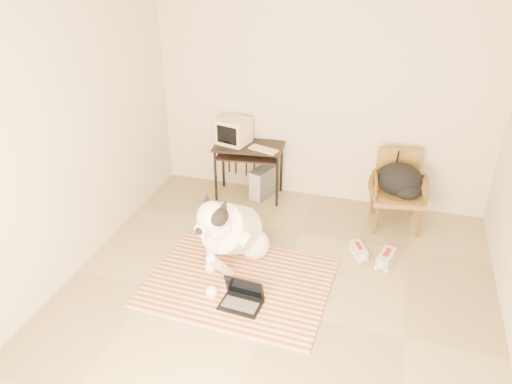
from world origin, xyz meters
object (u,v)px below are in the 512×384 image
at_px(dog, 232,232).
at_px(rattan_chair, 397,189).
at_px(laptop, 242,298).
at_px(crt_monitor, 234,131).
at_px(backpack, 401,181).
at_px(pc_tower, 264,182).
at_px(computer_desk, 249,153).

xyz_separation_m(dog, rattan_chair, (1.53, 1.28, 0.06)).
relative_size(laptop, crt_monitor, 0.96).
relative_size(rattan_chair, backpack, 1.70).
xyz_separation_m(crt_monitor, rattan_chair, (1.98, -0.14, -0.42)).
xyz_separation_m(pc_tower, rattan_chair, (1.61, -0.16, 0.23)).
bearing_deg(crt_monitor, dog, -72.50).
relative_size(dog, backpack, 2.60).
bearing_deg(pc_tower, laptop, -79.66).
bearing_deg(backpack, crt_monitor, 174.34).
relative_size(laptop, pc_tower, 0.88).
xyz_separation_m(rattan_chair, backpack, (0.02, -0.05, 0.13)).
height_order(laptop, crt_monitor, crt_monitor).
height_order(dog, backpack, dog).
relative_size(dog, pc_tower, 2.91).
xyz_separation_m(dog, computer_desk, (-0.25, 1.38, 0.23)).
bearing_deg(rattan_chair, crt_monitor, 175.84).
bearing_deg(pc_tower, dog, -87.06).
distance_m(dog, rattan_chair, 2.00).
xyz_separation_m(dog, pc_tower, (-0.07, 1.44, -0.18)).
bearing_deg(dog, computer_desk, 100.32).
bearing_deg(laptop, dog, 116.68).
distance_m(dog, crt_monitor, 1.56).
distance_m(crt_monitor, pc_tower, 0.75).
xyz_separation_m(computer_desk, crt_monitor, (-0.20, 0.04, 0.25)).
distance_m(computer_desk, crt_monitor, 0.32).
bearing_deg(laptop, rattan_chair, 56.41).
height_order(laptop, computer_desk, computer_desk).
xyz_separation_m(laptop, rattan_chair, (1.24, 1.87, 0.34)).
xyz_separation_m(dog, backpack, (1.56, 1.22, 0.19)).
height_order(crt_monitor, backpack, crt_monitor).
height_order(dog, crt_monitor, crt_monitor).
bearing_deg(rattan_chair, dog, -140.26).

